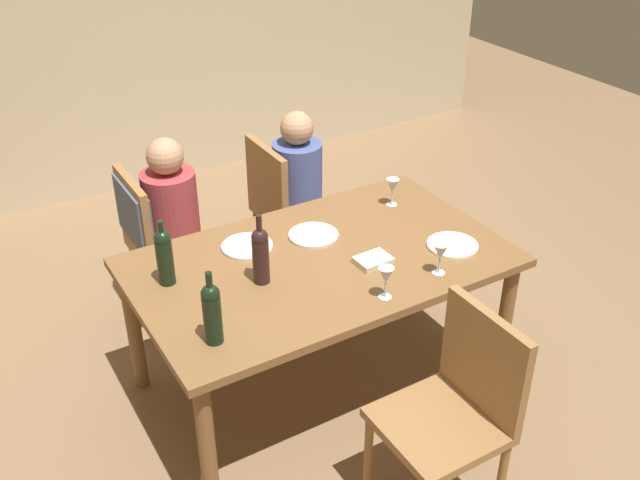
{
  "coord_description": "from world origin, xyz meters",
  "views": [
    {
      "loc": [
        -1.45,
        -2.42,
        2.53
      ],
      "look_at": [
        0.0,
        0.0,
        0.84
      ],
      "focal_mm": 40.81,
      "sensor_mm": 36.0,
      "label": 1
    }
  ],
  "objects_px": {
    "chair_near": "(457,403)",
    "dinner_plate_guest_right": "(452,245)",
    "wine_bottle_tall_green": "(261,254)",
    "dinner_plate_host": "(313,235)",
    "wine_bottle_short_olive": "(212,312)",
    "wine_glass_near_right": "(386,276)",
    "chair_far_left": "(151,231)",
    "person_man_bearded": "(302,185)",
    "dining_table": "(320,273)",
    "chair_far_right": "(285,204)",
    "dinner_plate_guest_left": "(247,246)",
    "person_woman_host": "(177,217)",
    "wine_glass_centre": "(440,253)",
    "wine_glass_near_left": "(393,187)",
    "wine_bottle_dark_red": "(164,255)"
  },
  "relations": [
    {
      "from": "chair_far_left",
      "to": "wine_glass_centre",
      "type": "distance_m",
      "value": 1.58
    },
    {
      "from": "wine_bottle_short_olive",
      "to": "dinner_plate_guest_left",
      "type": "height_order",
      "value": "wine_bottle_short_olive"
    },
    {
      "from": "person_woman_host",
      "to": "wine_glass_near_right",
      "type": "bearing_deg",
      "value": 18.6
    },
    {
      "from": "person_man_bearded",
      "to": "dinner_plate_guest_left",
      "type": "distance_m",
      "value": 0.92
    },
    {
      "from": "wine_bottle_tall_green",
      "to": "dinner_plate_host",
      "type": "distance_m",
      "value": 0.47
    },
    {
      "from": "chair_near",
      "to": "dinner_plate_guest_right",
      "type": "relative_size",
      "value": 3.8
    },
    {
      "from": "dinner_plate_guest_left",
      "to": "wine_glass_near_right",
      "type": "bearing_deg",
      "value": -64.14
    },
    {
      "from": "dining_table",
      "to": "wine_glass_near_right",
      "type": "relative_size",
      "value": 11.49
    },
    {
      "from": "wine_bottle_dark_red",
      "to": "wine_glass_near_right",
      "type": "distance_m",
      "value": 0.95
    },
    {
      "from": "chair_far_left",
      "to": "wine_glass_centre",
      "type": "bearing_deg",
      "value": 35.3
    },
    {
      "from": "chair_far_right",
      "to": "wine_glass_near_right",
      "type": "bearing_deg",
      "value": -9.61
    },
    {
      "from": "wine_glass_near_right",
      "to": "wine_bottle_short_olive",
      "type": "bearing_deg",
      "value": 172.18
    },
    {
      "from": "wine_glass_near_left",
      "to": "wine_glass_centre",
      "type": "distance_m",
      "value": 0.67
    },
    {
      "from": "chair_far_right",
      "to": "wine_bottle_dark_red",
      "type": "distance_m",
      "value": 1.26
    },
    {
      "from": "wine_bottle_short_olive",
      "to": "wine_bottle_tall_green",
      "type": "bearing_deg",
      "value": 38.56
    },
    {
      "from": "chair_far_right",
      "to": "person_woman_host",
      "type": "relative_size",
      "value": 0.84
    },
    {
      "from": "wine_bottle_dark_red",
      "to": "wine_glass_near_left",
      "type": "xyz_separation_m",
      "value": [
        1.26,
        0.09,
        -0.03
      ]
    },
    {
      "from": "chair_far_left",
      "to": "wine_glass_near_left",
      "type": "xyz_separation_m",
      "value": [
        1.1,
        -0.64,
        0.25
      ]
    },
    {
      "from": "person_man_bearded",
      "to": "wine_glass_centre",
      "type": "bearing_deg",
      "value": -0.9
    },
    {
      "from": "chair_far_right",
      "to": "person_man_bearded",
      "type": "relative_size",
      "value": 0.85
    },
    {
      "from": "wine_glass_centre",
      "to": "wine_glass_near_right",
      "type": "xyz_separation_m",
      "value": [
        -0.31,
        -0.03,
        0.0
      ]
    },
    {
      "from": "dining_table",
      "to": "wine_bottle_tall_green",
      "type": "distance_m",
      "value": 0.39
    },
    {
      "from": "person_woman_host",
      "to": "wine_bottle_short_olive",
      "type": "height_order",
      "value": "person_woman_host"
    },
    {
      "from": "wine_glass_centre",
      "to": "dinner_plate_host",
      "type": "xyz_separation_m",
      "value": [
        -0.31,
        0.56,
        -0.1
      ]
    },
    {
      "from": "wine_glass_near_left",
      "to": "dinner_plate_host",
      "type": "distance_m",
      "value": 0.53
    },
    {
      "from": "person_woman_host",
      "to": "wine_bottle_dark_red",
      "type": "distance_m",
      "value": 0.82
    },
    {
      "from": "dining_table",
      "to": "chair_far_right",
      "type": "xyz_separation_m",
      "value": [
        0.3,
        0.9,
        -0.13
      ]
    },
    {
      "from": "chair_near",
      "to": "dining_table",
      "type": "bearing_deg",
      "value": 5.55
    },
    {
      "from": "person_woman_host",
      "to": "dinner_plate_host",
      "type": "bearing_deg",
      "value": 31.65
    },
    {
      "from": "person_man_bearded",
      "to": "dinner_plate_guest_right",
      "type": "distance_m",
      "value": 1.15
    },
    {
      "from": "wine_glass_centre",
      "to": "dinner_plate_guest_left",
      "type": "xyz_separation_m",
      "value": [
        -0.64,
        0.63,
        -0.1
      ]
    },
    {
      "from": "wine_glass_near_left",
      "to": "wine_glass_centre",
      "type": "relative_size",
      "value": 1.0
    },
    {
      "from": "wine_bottle_short_olive",
      "to": "wine_glass_near_left",
      "type": "bearing_deg",
      "value": 24.25
    },
    {
      "from": "chair_near",
      "to": "wine_glass_near_left",
      "type": "relative_size",
      "value": 6.17
    },
    {
      "from": "wine_glass_centre",
      "to": "person_woman_host",
      "type": "bearing_deg",
      "value": 120.57
    },
    {
      "from": "chair_near",
      "to": "person_man_bearded",
      "type": "xyz_separation_m",
      "value": [
        0.32,
        1.79,
        0.1
      ]
    },
    {
      "from": "wine_bottle_dark_red",
      "to": "wine_glass_near_left",
      "type": "relative_size",
      "value": 2.06
    },
    {
      "from": "dining_table",
      "to": "person_woman_host",
      "type": "xyz_separation_m",
      "value": [
        -0.36,
        0.9,
        -0.02
      ]
    },
    {
      "from": "dining_table",
      "to": "chair_near",
      "type": "bearing_deg",
      "value": -84.45
    },
    {
      "from": "wine_bottle_short_olive",
      "to": "wine_glass_near_left",
      "type": "distance_m",
      "value": 1.37
    },
    {
      "from": "dinner_plate_host",
      "to": "dinner_plate_guest_left",
      "type": "relative_size",
      "value": 1.0
    },
    {
      "from": "chair_far_right",
      "to": "person_woman_host",
      "type": "height_order",
      "value": "person_woman_host"
    },
    {
      "from": "dining_table",
      "to": "person_woman_host",
      "type": "bearing_deg",
      "value": 111.87
    },
    {
      "from": "wine_bottle_short_olive",
      "to": "wine_glass_near_right",
      "type": "distance_m",
      "value": 0.75
    },
    {
      "from": "wine_glass_near_left",
      "to": "wine_bottle_short_olive",
      "type": "bearing_deg",
      "value": -155.75
    },
    {
      "from": "chair_far_left",
      "to": "person_man_bearded",
      "type": "relative_size",
      "value": 0.85
    },
    {
      "from": "wine_bottle_tall_green",
      "to": "wine_glass_near_left",
      "type": "xyz_separation_m",
      "value": [
        0.9,
        0.29,
        -0.04
      ]
    },
    {
      "from": "dinner_plate_host",
      "to": "dinner_plate_guest_right",
      "type": "xyz_separation_m",
      "value": [
        0.52,
        -0.42,
        0.0
      ]
    },
    {
      "from": "chair_far_left",
      "to": "wine_glass_near_left",
      "type": "relative_size",
      "value": 6.17
    },
    {
      "from": "chair_near",
      "to": "wine_glass_near_left",
      "type": "height_order",
      "value": "chair_near"
    }
  ]
}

